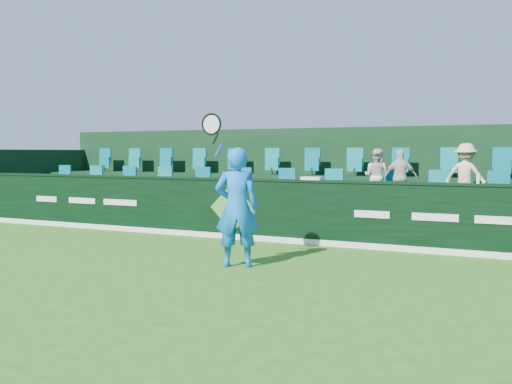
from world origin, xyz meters
The scene contains 13 objects.
ground centered at (0.00, 0.00, 0.00)m, with size 60.00×60.00×0.00m, color #2B6C19.
sponsor_hoarding centered at (0.00, 4.00, 0.67)m, with size 16.00×0.25×1.35m.
stand_tier_front centered at (0.00, 5.10, 0.40)m, with size 16.00×2.00×0.80m, color black.
stand_tier_back centered at (0.00, 7.00, 0.65)m, with size 16.00×1.80×1.30m, color black.
stand_rear centered at (0.00, 7.44, 1.22)m, with size 16.00×4.10×2.60m.
seat_row_front centered at (0.00, 5.50, 1.10)m, with size 13.50×0.50×0.60m, color #066A7A.
seat_row_back centered at (0.00, 7.30, 1.60)m, with size 13.50×0.50×0.60m, color #066A7A.
tennis_player centered at (1.46, 1.25, 1.02)m, with size 1.11×0.73×2.65m.
spectator_left centered at (2.89, 5.12, 1.40)m, with size 0.58×0.45×1.20m, color beige.
spectator_middle centered at (3.40, 5.12, 1.39)m, with size 0.69×0.29×1.18m, color silver.
spectator_right centered at (4.71, 5.12, 1.45)m, with size 0.84×0.48×1.30m, color beige.
towel centered at (1.81, 4.00, 1.38)m, with size 0.42×0.27×0.06m, color silver.
drinks_bottle centered at (5.04, 4.00, 1.45)m, with size 0.06×0.06×0.20m, color white.
Camera 1 is at (5.82, -7.19, 1.93)m, focal length 40.00 mm.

